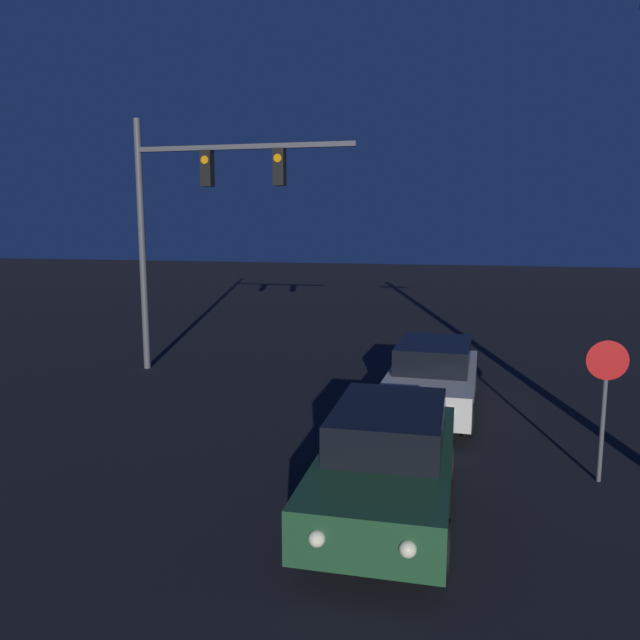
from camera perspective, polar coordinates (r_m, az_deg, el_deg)
car_near at (r=8.70m, az=6.17°, el=-12.53°), size 1.78×4.33×1.46m
car_far at (r=13.24m, az=10.27°, el=-5.11°), size 1.86×4.36×1.46m
traffic_signal_mast at (r=16.61m, az=-11.60°, el=10.38°), size 5.82×0.30×6.58m
stop_sign at (r=10.31m, az=24.63°, el=-5.53°), size 0.60×0.07×2.20m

